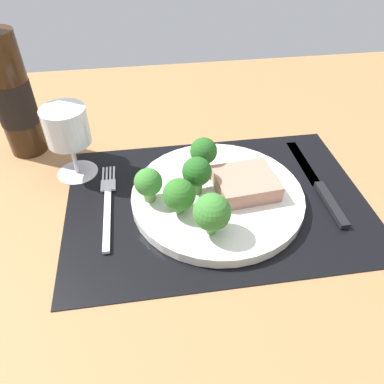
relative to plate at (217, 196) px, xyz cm
name	(u,v)px	position (x,y,z in cm)	size (l,w,h in cm)	color
ground_plane	(217,208)	(0.00, 0.00, -2.60)	(140.00, 110.00, 3.00)	#996D42
placemat	(217,201)	(0.00, 0.00, -0.95)	(47.00, 32.62, 0.30)	black
plate	(217,196)	(0.00, 0.00, 0.00)	(26.81, 26.81, 1.60)	silver
steak	(245,182)	(4.34, 0.35, 2.12)	(9.02, 8.10, 2.65)	tan
broccoli_center	(179,195)	(-6.35, -3.34, 4.05)	(4.73, 4.73, 5.66)	#5B8942
broccoli_near_steak	(204,152)	(-1.31, 5.61, 4.60)	(4.37, 4.37, 6.22)	#5B8942
broccoli_back_left	(197,172)	(-3.18, 0.65, 4.59)	(4.47, 4.47, 6.22)	#5B8942
broccoli_front_edge	(148,185)	(-10.51, -0.37, 3.98)	(4.22, 4.22, 5.45)	#6B994C
broccoli_near_fork	(212,212)	(-2.53, -8.00, 4.55)	(5.15, 5.15, 6.39)	#5B8942
fork	(108,203)	(-17.09, 1.42, -0.55)	(2.40, 19.20, 0.50)	silver
knife	(319,186)	(17.23, 0.53, -0.50)	(1.80, 23.00, 0.80)	black
wine_bottle	(12,94)	(-31.83, 19.39, 10.10)	(6.64, 6.64, 30.64)	#331E0F
wine_glass	(67,131)	(-22.43, 10.69, 7.42)	(7.05, 7.05, 12.39)	silver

